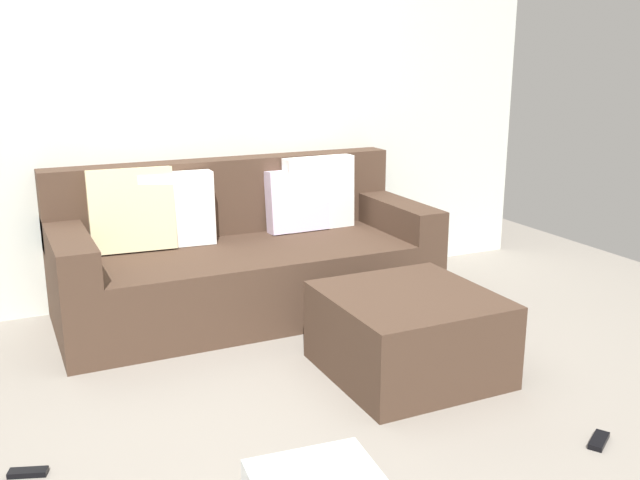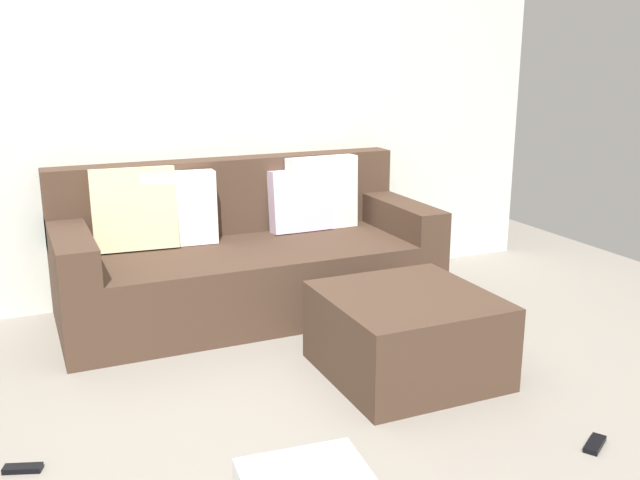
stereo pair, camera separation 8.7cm
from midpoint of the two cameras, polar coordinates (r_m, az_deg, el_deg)
The scene contains 7 objects.
ground_plane at distance 3.17m, azimuth 1.19°, elevation -14.43°, with size 6.24×6.24×0.00m, color gray.
wall_back at distance 4.62m, azimuth -9.94°, elevation 11.81°, with size 4.80×0.10×2.64m, color silver.
couch_sectional at distance 4.39m, azimuth -6.77°, elevation -1.33°, with size 2.23×0.94×0.90m.
ottoman at distance 3.56m, azimuth 6.36°, elevation -7.42°, with size 0.77×0.80×0.41m, color #473326.
remote_near_ottoman at distance 3.22m, azimuth 20.65°, elevation -14.78°, with size 0.15×0.06×0.02m, color black.
remote_by_storage_bin at distance 2.89m, azimuth 1.27°, elevation -17.36°, with size 0.18×0.05×0.02m, color black.
remote_under_side_table at distance 3.06m, azimuth -23.10°, elevation -16.73°, with size 0.14×0.05×0.02m, color black.
Camera 1 is at (-1.28, -2.45, 1.56)m, focal length 40.04 mm.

